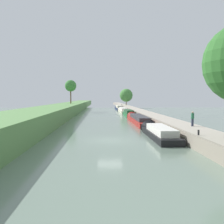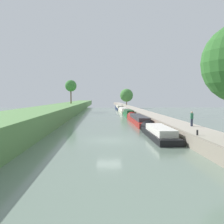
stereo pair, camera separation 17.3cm
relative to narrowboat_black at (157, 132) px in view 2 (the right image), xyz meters
The scene contains 14 objects.
ground_plane 5.81m from the narrowboat_black, 158.73° to the right, with size 160.00×160.00×0.00m, color slate.
left_grassy_bank 16.39m from the narrowboat_black, behind, with size 7.65×260.00×2.47m.
right_towpath 3.90m from the narrowboat_black, 32.52° to the right, with size 3.33×260.00×1.17m.
stone_quay 2.58m from the narrowboat_black, 54.39° to the right, with size 0.25×260.00×1.22m.
narrowboat_black is the anchor object (origin of this frame).
narrowboat_red 15.18m from the narrowboat_black, 89.76° to the left, with size 2.13×17.27×2.02m.
narrowboat_green 30.58m from the narrowboat_black, 89.75° to the left, with size 1.84×10.60×2.05m.
narrowboat_cream 45.27m from the narrowboat_black, 89.85° to the left, with size 1.94×15.60×1.94m.
narrowboat_navy 61.82m from the narrowboat_black, 89.91° to the left, with size 2.01×16.85×2.18m.
tree_rightbank_midnear 74.46m from the narrowboat_black, 86.83° to the left, with size 5.35×5.35×6.72m.
tree_leftbank_downstream 51.87m from the narrowboat_black, 107.62° to the left, with size 3.50×3.50×7.17m.
person_walking 4.12m from the narrowboat_black, ahead, with size 0.34×0.34×1.66m.
mooring_bollard_near 6.97m from the narrowboat_black, 73.80° to the right, with size 0.16×0.16×0.45m.
mooring_bollard_far 69.95m from the narrowboat_black, 88.42° to the left, with size 0.16×0.16×0.45m.
Camera 2 is at (-0.74, -24.83, 4.37)m, focal length 39.49 mm.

